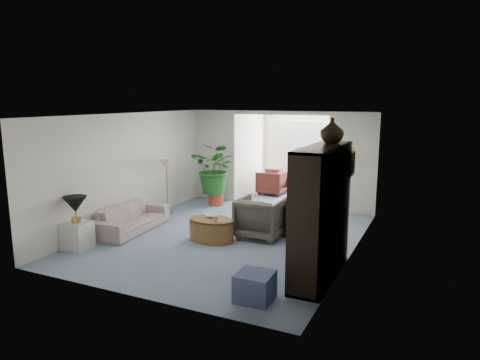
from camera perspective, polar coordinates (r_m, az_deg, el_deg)
The scene contains 26 objects.
floor at distance 9.03m, azimuth -1.64°, elevation -7.52°, with size 6.00×6.00×0.00m, color gray.
sunroom_floor at distance 12.69m, azimuth 6.76°, elevation -2.24°, with size 2.60×2.60×0.00m, color gray.
back_pier_left at distance 12.22m, azimuth -3.27°, elevation 3.27°, with size 1.20×0.12×2.50m, color beige.
back_pier_right at distance 10.95m, azimuth 14.52°, elevation 2.09°, with size 1.20×0.12×2.50m, color beige.
back_header at distance 11.34m, azimuth 5.24°, elevation 8.76°, with size 2.60×0.12×0.10m, color beige.
window_pane at distance 13.48m, azimuth 8.35°, elevation 4.51°, with size 2.20×0.02×1.50m, color white.
window_blinds at distance 13.45m, azimuth 8.32°, elevation 4.50°, with size 2.20×0.02×1.50m, color white.
framed_picture at distance 7.76m, azimuth 14.38°, elevation 2.06°, with size 0.04×0.50×0.40m, color #BEAE98.
sofa at distance 9.68m, azimuth -14.00°, elevation -4.83°, with size 1.94×0.76×0.57m, color beige.
end_table at distance 8.87m, azimuth -20.54°, elevation -6.81°, with size 0.46×0.46×0.51m, color silver.
table_lamp at distance 8.72m, azimuth -20.80°, elevation -3.00°, with size 0.44×0.44×0.30m, color black.
floor_lamp at distance 10.69m, azimuth -9.63°, elevation 2.08°, with size 0.36×0.36×0.28m, color #F6EDC4.
coffee_table at distance 8.78m, azimuth -3.77°, elevation -6.52°, with size 0.95×0.95×0.45m, color olive.
coffee_bowl at distance 8.82m, azimuth -3.76°, elevation -4.74°, with size 0.23×0.23×0.06m, color silver.
coffee_cup at distance 8.55m, azimuth -3.24°, elevation -5.08°, with size 0.10×0.10×0.10m, color #BAB4A3.
wingback_chair at distance 8.94m, azimuth 2.74°, elevation -4.94°, with size 0.88×0.91×0.83m, color #5C5749.
side_table_dark at distance 9.01m, azimuth 7.60°, elevation -5.50°, with size 0.54×0.43×0.65m, color black.
entertainment_cabinet at distance 6.94m, azimuth 10.61°, elevation -4.25°, with size 0.50×1.89×2.10m, color black.
cabinet_urn at distance 7.22m, azimuth 11.97°, elevation 6.37°, with size 0.39×0.39×0.40m, color black.
ottoman at distance 6.32m, azimuth 1.96°, elevation -13.78°, with size 0.50×0.50×0.40m, color #4A5A7F.
plant_pot at distance 11.68m, azimuth -3.18°, elevation -2.50°, with size 0.40×0.40×0.32m, color #993E2C.
house_plant at distance 11.52m, azimuth -3.22°, elevation 1.54°, with size 1.21×1.05×1.35m, color #216122.
sunroom_chair_blue at distance 12.52m, azimuth 10.64°, elevation -0.74°, with size 0.82×0.84×0.77m, color #4A5A7F.
sunroom_chair_maroon at distance 12.97m, azimuth 4.22°, elevation -0.29°, with size 0.77×0.79×0.72m, color maroon.
sunroom_table at distance 13.45m, azimuth 8.35°, elevation -0.37°, with size 0.44×0.34×0.54m, color olive.
shelf_clutter at distance 6.78m, azimuth 9.70°, elevation -5.55°, with size 0.30×1.01×1.06m.
Camera 1 is at (3.89, -7.65, 2.81)m, focal length 32.56 mm.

